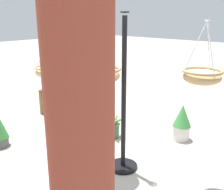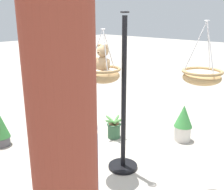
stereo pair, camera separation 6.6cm
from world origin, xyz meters
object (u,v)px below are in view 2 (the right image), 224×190
Objects in this scene: hanging_basket_right_low at (50,71)px; potted_plant_flowering_red at (0,128)px; hanging_basket_with_teddy at (103,74)px; potted_plant_tall_leafy at (63,121)px; display_sign_board at (75,153)px; teddy_bear at (102,62)px; potted_plant_bushy_green at (183,123)px; potted_plant_small_succulent at (114,128)px; hanging_basket_left_high at (202,76)px; wooden_planter_box at (65,103)px; display_pole_central at (123,125)px.

hanging_basket_right_low is 1.35m from potted_plant_flowering_red.
potted_plant_tall_leafy is at bearing -13.60° from hanging_basket_with_teddy.
potted_plant_flowering_red is 0.42× the size of display_sign_board.
hanging_basket_with_teddy is 0.18m from teddy_bear.
potted_plant_bushy_green reaches higher than potted_plant_flowering_red.
potted_plant_small_succulent is (-1.25, -1.60, -0.14)m from potted_plant_flowering_red.
hanging_basket_with_teddy reaches higher than hanging_basket_right_low.
hanging_basket_left_high reaches higher than wooden_planter_box.
potted_plant_small_succulent is (-0.77, -0.58, -0.10)m from potted_plant_tall_leafy.
display_pole_central is 4.00× the size of potted_plant_tall_leafy.
potted_plant_tall_leafy is at bearing 140.84° from wooden_planter_box.
display_sign_board is at bearing 122.92° from potted_plant_small_succulent.
wooden_planter_box is 2.83m from potted_plant_bushy_green.
hanging_basket_left_high is (-1.14, -0.52, 0.06)m from hanging_basket_with_teddy.
teddy_bear is at bearing 61.03° from display_pole_central.
teddy_bear is at bearing 79.04° from potted_plant_bushy_green.
wooden_planter_box reaches higher than potted_plant_small_succulent.
display_pole_central reaches higher than hanging_basket_with_teddy.
display_sign_board reaches higher than potted_plant_tall_leafy.
display_pole_central is 1.18m from potted_plant_small_succulent.
teddy_bear is 0.62× the size of potted_plant_flowering_red.
potted_plant_flowering_red is (0.54, 0.75, -0.98)m from hanging_basket_right_low.
hanging_basket_with_teddy reaches higher than teddy_bear.
display_sign_board is (-1.25, 1.94, 0.72)m from potted_plant_small_succulent.
wooden_planter_box is 0.62× the size of display_sign_board.
potted_plant_tall_leafy is 2.23m from potted_plant_bushy_green.
wooden_planter_box is 1.91m from potted_plant_flowering_red.
hanging_basket_left_high is (-0.99, -0.27, 0.84)m from display_pole_central.
teddy_bear is 0.59× the size of potted_plant_bushy_green.
hanging_basket_with_teddy is at bearing -90.00° from teddy_bear.
potted_plant_flowering_red is (1.91, 0.67, -1.14)m from hanging_basket_with_teddy.
display_pole_central reaches higher than hanging_basket_right_low.
display_pole_central reaches higher than hanging_basket_left_high.
potted_plant_tall_leafy is at bearing -14.39° from teddy_bear.
potted_plant_flowering_red is at bearing 106.28° from wooden_planter_box.
potted_plant_bushy_green is 2.78m from display_sign_board.
hanging_basket_right_low is 0.82× the size of potted_plant_bushy_green.
potted_plant_flowering_red is 1.14× the size of potted_plant_tall_leafy.
potted_plant_bushy_green is at bearing -142.10° from potted_plant_small_succulent.
hanging_basket_left_high is 1.36× the size of hanging_basket_right_low.
hanging_basket_right_low is (1.37, -0.10, -0.33)m from teddy_bear.
potted_plant_small_succulent is at bearing -57.08° from display_sign_board.
hanging_basket_left_high reaches higher than potted_plant_bushy_green.
hanging_basket_with_teddy is at bearing -59.55° from display_sign_board.
hanging_basket_left_high reaches higher than potted_plant_flowering_red.
teddy_bear reaches higher than display_sign_board.
potted_plant_small_succulent is at bearing 172.42° from wooden_planter_box.
potted_plant_tall_leafy is 0.37× the size of display_sign_board.
hanging_basket_with_teddy reaches higher than potted_plant_bushy_green.
potted_plant_small_succulent is (1.80, -0.41, -1.34)m from hanging_basket_left_high.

